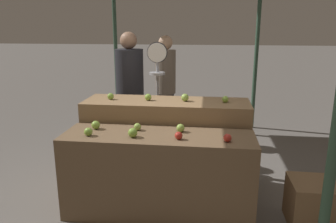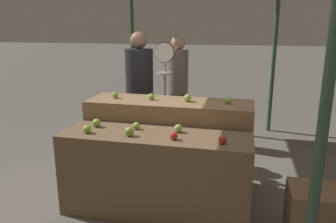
{
  "view_description": "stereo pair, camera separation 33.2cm",
  "coord_description": "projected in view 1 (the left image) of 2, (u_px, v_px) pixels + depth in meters",
  "views": [
    {
      "loc": [
        0.46,
        -2.89,
        1.81
      ],
      "look_at": [
        0.06,
        0.3,
        0.97
      ],
      "focal_mm": 35.0,
      "sensor_mm": 36.0,
      "label": 1
    },
    {
      "loc": [
        0.79,
        -2.83,
        1.81
      ],
      "look_at": [
        0.06,
        0.3,
        0.97
      ],
      "focal_mm": 35.0,
      "sensor_mm": 36.0,
      "label": 2
    }
  ],
  "objects": [
    {
      "name": "wooden_crate_side",
      "position": [
        312.0,
        203.0,
        3.04
      ],
      "size": [
        0.43,
        0.43,
        0.43
      ],
      "primitive_type": "cube",
      "color": "brown",
      "rests_on": "ground_plane"
    },
    {
      "name": "person_customer_left",
      "position": [
        166.0,
        80.0,
        5.16
      ],
      "size": [
        0.41,
        0.41,
        1.67
      ],
      "rotation": [
        0.0,
        0.0,
        3.5
      ],
      "color": "#2D2D38",
      "rests_on": "ground_plane"
    },
    {
      "name": "apple_front_2",
      "position": [
        179.0,
        136.0,
        2.94
      ],
      "size": [
        0.07,
        0.07,
        0.07
      ],
      "primitive_type": "sphere",
      "color": "#AD281E",
      "rests_on": "display_counter_front"
    },
    {
      "name": "produce_scale",
      "position": [
        157.0,
        79.0,
        4.12
      ],
      "size": [
        0.26,
        0.2,
        1.62
      ],
      "color": "#99999E",
      "rests_on": "ground_plane"
    },
    {
      "name": "apple_front_4",
      "position": [
        96.0,
        125.0,
        3.24
      ],
      "size": [
        0.08,
        0.08,
        0.08
      ],
      "primitive_type": "sphere",
      "color": "#84AD3D",
      "rests_on": "display_counter_front"
    },
    {
      "name": "display_counter_front",
      "position": [
        158.0,
        175.0,
        3.18
      ],
      "size": [
        1.82,
        0.55,
        0.82
      ],
      "primitive_type": "cube",
      "color": "brown",
      "rests_on": "ground_plane"
    },
    {
      "name": "apple_back_3",
      "position": [
        225.0,
        99.0,
        3.52
      ],
      "size": [
        0.07,
        0.07,
        0.07
      ],
      "primitive_type": "sphere",
      "color": "#84AD3D",
      "rests_on": "display_counter_back"
    },
    {
      "name": "apple_front_1",
      "position": [
        133.0,
        133.0,
        3.0
      ],
      "size": [
        0.09,
        0.09,
        0.09
      ],
      "primitive_type": "sphere",
      "color": "#7AA338",
      "rests_on": "display_counter_front"
    },
    {
      "name": "apple_front_0",
      "position": [
        88.0,
        132.0,
        3.04
      ],
      "size": [
        0.08,
        0.08,
        0.08
      ],
      "primitive_type": "sphere",
      "color": "#7AA338",
      "rests_on": "display_counter_front"
    },
    {
      "name": "apple_front_6",
      "position": [
        181.0,
        128.0,
        3.15
      ],
      "size": [
        0.08,
        0.08,
        0.08
      ],
      "primitive_type": "sphere",
      "color": "#8EB247",
      "rests_on": "display_counter_front"
    },
    {
      "name": "apple_back_1",
      "position": [
        148.0,
        97.0,
        3.62
      ],
      "size": [
        0.07,
        0.07,
        0.07
      ],
      "primitive_type": "sphere",
      "color": "#84AD3D",
      "rests_on": "display_counter_back"
    },
    {
      "name": "apple_front_5",
      "position": [
        137.0,
        127.0,
        3.2
      ],
      "size": [
        0.07,
        0.07,
        0.07
      ],
      "primitive_type": "sphere",
      "color": "#8EB247",
      "rests_on": "display_counter_front"
    },
    {
      "name": "ground_plane",
      "position": [
        159.0,
        212.0,
        3.29
      ],
      "size": [
        60.0,
        60.0,
        0.0
      ],
      "primitive_type": "plane",
      "color": "#66605B"
    },
    {
      "name": "apple_back_2",
      "position": [
        185.0,
        97.0,
        3.58
      ],
      "size": [
        0.08,
        0.08,
        0.08
      ],
      "primitive_type": "sphere",
      "color": "#8EB247",
      "rests_on": "display_counter_back"
    },
    {
      "name": "display_counter_back",
      "position": [
        166.0,
        144.0,
        3.73
      ],
      "size": [
        1.82,
        0.55,
        1.01
      ],
      "primitive_type": "cube",
      "color": "olive",
      "rests_on": "ground_plane"
    },
    {
      "name": "apple_back_0",
      "position": [
        111.0,
        96.0,
        3.66
      ],
      "size": [
        0.07,
        0.07,
        0.07
      ],
      "primitive_type": "sphere",
      "color": "#7AA338",
      "rests_on": "display_counter_back"
    },
    {
      "name": "person_vendor_at_scale",
      "position": [
        130.0,
        87.0,
        4.5
      ],
      "size": [
        0.52,
        0.52,
        1.74
      ],
      "rotation": [
        0.0,
        0.0,
        3.66
      ],
      "color": "#2D2D38",
      "rests_on": "ground_plane"
    },
    {
      "name": "apple_front_3",
      "position": [
        228.0,
        138.0,
        2.88
      ],
      "size": [
        0.07,
        0.07,
        0.07
      ],
      "primitive_type": "sphere",
      "color": "#B72D23",
      "rests_on": "display_counter_front"
    }
  ]
}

